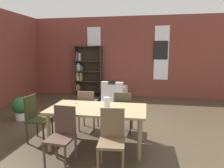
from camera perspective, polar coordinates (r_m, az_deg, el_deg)
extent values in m
plane|color=#403526|center=(4.94, -0.34, -12.40)|extent=(10.06, 10.06, 0.00)
cube|color=brown|center=(8.17, 4.30, 7.69)|extent=(8.74, 0.12, 3.20)
cube|color=white|center=(8.34, -5.13, 8.82)|extent=(0.55, 0.02, 2.08)
cube|color=white|center=(8.07, 13.98, 8.56)|extent=(0.55, 0.02, 2.08)
cube|color=#937C55|center=(3.84, -4.22, -7.08)|extent=(1.84, 0.97, 0.04)
cylinder|color=#937C55|center=(3.91, -17.66, -13.12)|extent=(0.07, 0.07, 0.73)
cylinder|color=#937C55|center=(3.50, 7.84, -15.47)|extent=(0.07, 0.07, 0.73)
cylinder|color=#937C55|center=(4.56, -13.14, -9.68)|extent=(0.07, 0.07, 0.73)
cylinder|color=#937C55|center=(4.21, 8.29, -11.13)|extent=(0.07, 0.07, 0.73)
cylinder|color=silver|center=(3.76, -1.49, -5.39)|extent=(0.12, 0.12, 0.21)
cylinder|color=silver|center=(4.19, -10.30, -5.30)|extent=(0.04, 0.04, 0.03)
cube|color=brown|center=(3.15, -0.19, -16.64)|extent=(0.43, 0.43, 0.04)
cube|color=brown|center=(3.22, 0.12, -11.19)|extent=(0.38, 0.06, 0.50)
cylinder|color=brown|center=(3.12, -4.05, -21.80)|extent=(0.04, 0.04, 0.43)
cylinder|color=brown|center=(3.09, 3.08, -22.13)|extent=(0.04, 0.04, 0.43)
cylinder|color=brown|center=(3.43, -3.06, -18.72)|extent=(0.04, 0.04, 0.43)
cylinder|color=brown|center=(3.40, 3.30, -18.97)|extent=(0.04, 0.04, 0.43)
cube|color=#4B332A|center=(3.38, -14.66, -15.04)|extent=(0.43, 0.43, 0.04)
cube|color=#4B332A|center=(3.44, -13.29, -10.08)|extent=(0.38, 0.06, 0.50)
cylinder|color=#4B332A|center=(3.43, -18.82, -19.20)|extent=(0.04, 0.04, 0.43)
cylinder|color=#4B332A|center=(3.27, -13.19, -20.52)|extent=(0.04, 0.04, 0.43)
cylinder|color=#4B332A|center=(3.70, -15.61, -16.85)|extent=(0.04, 0.04, 0.43)
cylinder|color=#4B332A|center=(3.55, -10.33, -17.87)|extent=(0.04, 0.04, 0.43)
cube|color=#42392C|center=(4.59, 3.35, -8.16)|extent=(0.41, 0.41, 0.04)
cube|color=#42392C|center=(4.34, 3.04, -5.73)|extent=(0.38, 0.04, 0.50)
cylinder|color=#42392C|center=(4.81, 5.79, -10.30)|extent=(0.04, 0.04, 0.43)
cylinder|color=#42392C|center=(4.86, 1.49, -10.06)|extent=(0.04, 0.04, 0.43)
cylinder|color=#42392C|center=(4.48, 5.33, -11.83)|extent=(0.04, 0.04, 0.43)
cylinder|color=#42392C|center=(4.52, 0.69, -11.55)|extent=(0.04, 0.04, 0.43)
cube|color=#303018|center=(4.38, -20.07, -9.58)|extent=(0.41, 0.41, 0.04)
cube|color=#303018|center=(4.41, -22.32, -6.21)|extent=(0.04, 0.38, 0.50)
cylinder|color=#303018|center=(4.23, -19.03, -13.61)|extent=(0.04, 0.04, 0.43)
cylinder|color=#303018|center=(4.52, -16.70, -11.98)|extent=(0.04, 0.04, 0.43)
cylinder|color=#303018|center=(4.41, -23.18, -12.88)|extent=(0.04, 0.04, 0.43)
cylinder|color=#303018|center=(4.69, -20.67, -11.39)|extent=(0.04, 0.04, 0.43)
cube|color=brown|center=(4.75, -6.71, -7.59)|extent=(0.40, 0.40, 0.04)
cube|color=brown|center=(4.51, -7.48, -5.21)|extent=(0.38, 0.03, 0.50)
cylinder|color=brown|center=(4.94, -4.00, -9.75)|extent=(0.04, 0.04, 0.43)
cylinder|color=brown|center=(5.04, -8.02, -9.42)|extent=(0.04, 0.04, 0.43)
cylinder|color=brown|center=(4.61, -5.16, -11.17)|extent=(0.04, 0.04, 0.43)
cylinder|color=brown|center=(4.72, -9.44, -10.78)|extent=(0.04, 0.04, 0.43)
cube|color=#2D2319|center=(8.42, -10.20, 3.70)|extent=(0.04, 0.31, 2.05)
cube|color=#2D2319|center=(8.11, -3.10, 3.63)|extent=(0.04, 0.31, 2.05)
cube|color=#2D2319|center=(8.39, -6.42, 3.77)|extent=(1.11, 0.01, 2.05)
cube|color=#2D2319|center=(8.37, -6.61, -1.92)|extent=(1.07, 0.31, 0.04)
cube|color=gold|center=(8.50, -9.82, -0.94)|extent=(0.04, 0.26, 0.22)
cube|color=#8C4C8C|center=(8.48, -9.52, -0.80)|extent=(0.04, 0.19, 0.26)
cube|color=orange|center=(8.47, -9.25, -0.93)|extent=(0.03, 0.16, 0.23)
cube|color=#2D2319|center=(8.30, -6.66, 0.86)|extent=(1.07, 0.31, 0.04)
cube|color=#B22D28|center=(8.43, -9.93, 2.01)|extent=(0.03, 0.24, 0.28)
cube|color=white|center=(8.42, -9.70, 2.22)|extent=(0.04, 0.21, 0.34)
cube|color=gold|center=(8.41, -9.38, 1.70)|extent=(0.04, 0.22, 0.19)
cube|color=#33724C|center=(8.39, -9.06, 2.11)|extent=(0.04, 0.20, 0.31)
cube|color=gold|center=(8.37, -8.72, 2.16)|extent=(0.05, 0.22, 0.33)
cube|color=#2D2319|center=(8.25, -6.71, 3.67)|extent=(1.07, 0.31, 0.04)
cube|color=#33724C|center=(8.39, -9.95, 4.64)|extent=(0.05, 0.18, 0.24)
cube|color=white|center=(8.37, -9.57, 4.86)|extent=(0.04, 0.18, 0.30)
cube|color=white|center=(8.35, -9.20, 4.64)|extent=(0.05, 0.21, 0.24)
cube|color=#8C4C8C|center=(8.34, -8.85, 4.48)|extent=(0.05, 0.16, 0.19)
cube|color=#33724C|center=(8.32, -8.47, 4.52)|extent=(0.04, 0.18, 0.20)
cube|color=#2D2319|center=(8.22, -6.77, 6.51)|extent=(1.07, 0.31, 0.04)
cube|color=#B22D28|center=(8.37, -10.08, 7.48)|extent=(0.03, 0.23, 0.25)
cube|color=#8C4C8C|center=(8.36, -9.81, 7.82)|extent=(0.04, 0.25, 0.35)
cube|color=#33724C|center=(8.34, -9.45, 7.49)|extent=(0.04, 0.16, 0.25)
cube|color=white|center=(8.32, -9.14, 7.69)|extent=(0.04, 0.21, 0.31)
cube|color=#2D2319|center=(8.21, -6.85, 10.66)|extent=(1.07, 0.31, 0.04)
cube|color=silver|center=(7.49, 0.80, -3.23)|extent=(0.90, 0.90, 0.40)
cube|color=silver|center=(7.11, 0.04, -0.81)|extent=(0.81, 0.27, 0.35)
cube|color=silver|center=(7.34, 3.34, -1.31)|extent=(0.22, 0.73, 0.15)
cube|color=silver|center=(7.54, -1.67, -1.01)|extent=(0.22, 0.73, 0.15)
cube|color=#19382D|center=(7.09, 0.04, 0.26)|extent=(0.30, 0.21, 0.08)
cylinder|color=#9E6042|center=(5.85, 2.37, -7.81)|extent=(0.26, 0.26, 0.21)
sphere|color=#387F42|center=(5.78, 2.39, -5.21)|extent=(0.43, 0.43, 0.43)
cylinder|color=silver|center=(5.98, -24.43, -8.28)|extent=(0.31, 0.31, 0.21)
sphere|color=#235B2D|center=(5.91, -24.62, -5.58)|extent=(0.47, 0.47, 0.47)
cube|color=#1E1E33|center=(7.39, -6.48, -5.03)|extent=(0.16, 0.97, 0.01)
cube|color=white|center=(7.34, -5.30, -5.09)|extent=(0.16, 0.97, 0.01)
cube|color=#1E1E33|center=(7.31, -4.11, -5.15)|extent=(0.16, 0.97, 0.01)
cube|color=white|center=(7.27, -2.91, -5.21)|extent=(0.16, 0.97, 0.01)
cube|color=#1E1E33|center=(7.24, -1.70, -5.27)|extent=(0.16, 0.97, 0.01)
cube|color=white|center=(7.21, -0.48, -5.33)|extent=(0.16, 0.97, 0.01)
cube|color=#1E1E33|center=(7.18, 0.75, -5.39)|extent=(0.16, 0.97, 0.01)
cube|color=white|center=(7.16, 1.99, -5.44)|extent=(0.16, 0.97, 0.01)
cube|color=#1E1E33|center=(7.14, 3.24, -5.49)|extent=(0.16, 0.97, 0.01)
cube|color=black|center=(8.06, 13.72, 9.39)|extent=(0.56, 0.03, 0.72)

